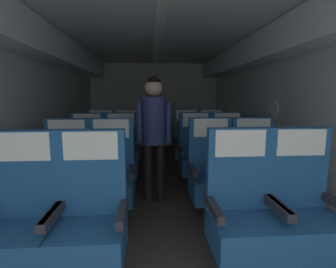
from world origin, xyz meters
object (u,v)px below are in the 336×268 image
seat_a_left_aisle (91,222)px  seat_d_right_window (187,144)px  seat_a_right_window (242,216)px  seat_b_right_aisle (254,175)px  seat_b_left_window (67,180)px  seat_c_right_aisle (228,156)px  seat_d_left_window (101,145)px  seat_b_left_aisle (111,178)px  seat_c_left_window (87,158)px  seat_d_left_aisle (127,145)px  seat_d_right_aisle (212,144)px  seat_a_left_window (22,225)px  seat_b_right_window (211,176)px  seat_c_right_window (196,156)px  flight_attendant (154,126)px  seat_a_right_aisle (303,214)px  seat_c_left_aisle (121,158)px

seat_a_left_aisle → seat_d_right_window: bearing=68.9°
seat_a_right_window → seat_b_right_aisle: size_ratio=1.00×
seat_b_left_window → seat_a_right_window: bearing=-30.7°
seat_c_right_aisle → seat_d_right_window: 1.06m
seat_d_left_window → seat_b_left_aisle: bearing=-76.2°
seat_c_left_window → seat_d_left_window: bearing=89.1°
seat_d_left_aisle → seat_d_right_aisle: bearing=0.0°
seat_a_right_window → seat_d_right_aisle: bearing=80.4°
seat_d_right_aisle → seat_a_right_window: bearing=-99.6°
seat_a_right_window → seat_a_left_aisle: bearing=-179.1°
seat_a_left_window → seat_b_right_window: same height
seat_a_left_aisle → seat_d_left_aisle: (0.00, 2.80, 0.00)m
seat_b_left_aisle → seat_a_right_window: bearing=-40.8°
seat_c_right_window → seat_d_left_window: bearing=148.9°
seat_b_left_window → flight_attendant: 1.17m
seat_b_left_aisle → seat_b_right_window: bearing=-0.2°
seat_a_left_aisle → seat_a_right_aisle: 1.55m
seat_b_right_window → seat_c_right_window: size_ratio=1.00×
seat_b_left_aisle → seat_c_right_aisle: bearing=30.5°
seat_b_left_window → seat_d_right_window: same height
seat_a_right_aisle → seat_c_right_aisle: (0.01, 1.85, 0.00)m
seat_c_right_aisle → seat_a_left_aisle: bearing=-129.8°
seat_a_left_window → seat_a_left_aisle: 0.46m
seat_a_right_window → flight_attendant: 1.63m
seat_c_left_window → flight_attendant: (0.94, -0.42, 0.50)m
seat_c_left_aisle → seat_c_right_aisle: (1.55, 0.00, 0.00)m
seat_a_left_window → seat_b_right_aisle: 2.23m
seat_a_right_window → seat_d_left_aisle: (-1.08, 2.78, 0.00)m
seat_c_right_aisle → seat_d_left_aisle: (-1.55, 0.94, 0.00)m
seat_b_left_aisle → seat_b_right_window: same height
seat_b_right_aisle → seat_d_left_window: bearing=137.1°
seat_c_right_window → seat_d_right_aisle: same height
seat_b_left_aisle → seat_c_right_aisle: size_ratio=1.00×
seat_a_left_window → flight_attendant: bearing=57.1°
seat_d_right_aisle → flight_attendant: 1.81m
seat_d_right_window → seat_c_right_aisle: bearing=-63.9°
seat_b_left_window → seat_c_right_aisle: size_ratio=1.00×
seat_b_left_window → seat_b_right_aisle: bearing=-0.1°
seat_a_right_aisle → seat_d_right_window: same height
seat_c_left_aisle → seat_d_right_aisle: 1.81m
seat_b_left_aisle → seat_a_right_aisle: bearing=-31.1°
seat_c_right_aisle → seat_d_left_window: (-2.01, 0.95, 0.00)m
seat_c_left_aisle → seat_d_right_window: same height
seat_d_right_window → flight_attendant: size_ratio=0.70×
seat_a_right_window → seat_d_left_aisle: same height
flight_attendant → seat_b_right_aisle: bearing=138.7°
seat_a_right_window → seat_c_right_aisle: same height
seat_b_right_window → seat_d_left_aisle: size_ratio=1.00×
seat_c_right_aisle → seat_d_left_aisle: 1.81m
seat_a_right_window → seat_c_right_window: (0.01, 1.87, 0.00)m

